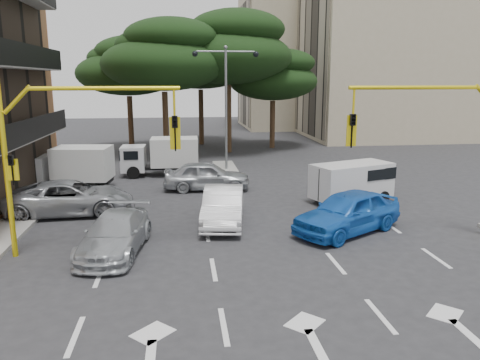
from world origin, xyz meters
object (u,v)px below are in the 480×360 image
Objects in this scene: car_blue_compact at (348,212)px; signal_mast_right at (450,135)px; car_white_hatch at (223,206)px; box_truck_b at (161,157)px; van_white at (352,183)px; car_silver_wagon at (115,234)px; car_silver_cross_b at (207,176)px; signal_mast_left at (61,142)px; box_truck_a at (67,169)px; street_lamp_center at (226,86)px; car_silver_cross_a at (70,198)px.

signal_mast_right is at bearing 41.74° from car_blue_compact.
car_white_hatch is 10.78m from box_truck_b.
van_white is at bearing -128.69° from box_truck_b.
car_white_hatch is at bearing 160.94° from signal_mast_right.
car_blue_compact is 8.78m from car_silver_wagon.
box_truck_b is (-2.59, 4.27, 0.39)m from car_silver_cross_b.
box_truck_b reaches higher than van_white.
box_truck_a is (-2.20, 9.73, -2.70)m from signal_mast_left.
car_white_hatch is (-8.05, 2.78, -3.13)m from signal_mast_right.
car_silver_cross_b is at bearing 101.26° from car_white_hatch.
car_white_hatch is 0.96× the size of box_truck_b.
street_lamp_center is at bearing -57.92° from box_truck_a.
car_white_hatch is at bearing -173.05° from car_silver_cross_b.
signal_mast_right is at bearing 0.00° from signal_mast_left.
street_lamp_center is 1.43× the size of car_silver_cross_a.
car_white_hatch reaches higher than car_silver_wagon.
car_silver_cross_b is 1.17× the size of van_white.
street_lamp_center is 1.63× the size of box_truck_b.
car_silver_wagon is 9.66m from car_silver_cross_b.
signal_mast_left is 10.33m from box_truck_a.
van_white reaches higher than car_white_hatch.
signal_mast_left is at bearing 180.00° from signal_mast_right.
signal_mast_right is 0.77× the size of street_lamp_center.
car_silver_cross_a is 1.38× the size of van_white.
car_silver_cross_b is (5.24, 8.88, -3.10)m from signal_mast_left.
signal_mast_left reaches higher than car_silver_wagon.
signal_mast_left reaches higher than box_truck_b.
car_silver_cross_b is at bearing -137.49° from van_white.
street_lamp_center is at bearing -168.94° from van_white.
car_silver_cross_b is 5.01m from box_truck_b.
car_silver_cross_a is at bearing 156.61° from box_truck_b.
car_silver_cross_a is at bearing 169.57° from car_white_hatch.
van_white is at bearing -113.41° from car_silver_cross_b.
car_silver_cross_b is at bearing -107.00° from street_lamp_center.
street_lamp_center is 1.69× the size of car_silver_cross_b.
car_silver_wagon is (-4.01, -2.83, -0.08)m from car_white_hatch.
signal_mast_left is at bearing 153.39° from car_silver_cross_b.
street_lamp_center is 1.61× the size of box_truck_a.
signal_mast_right is at bearing -139.24° from box_truck_b.
signal_mast_right is 12.59m from car_silver_cross_b.
car_silver_cross_a is 1.13× the size of box_truck_a.
signal_mast_left is at bearing -171.81° from car_silver_cross_a.
box_truck_b is (1.09, 13.20, 0.50)m from car_silver_wagon.
box_truck_b reaches higher than car_white_hatch.
van_white is 0.82× the size of box_truck_a.
car_white_hatch is at bearing 43.24° from car_silver_wagon.
box_truck_b is at bearing 113.93° from car_white_hatch.
car_silver_wagon is at bearing -179.79° from signal_mast_right.
car_silver_cross_b is at bearing -61.85° from car_silver_cross_a.
van_white is (1.78, 4.36, 0.15)m from car_blue_compact.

